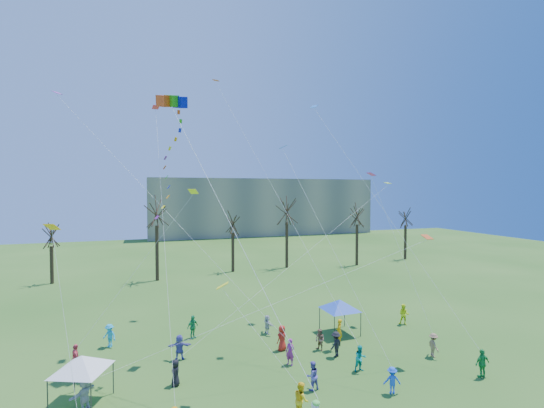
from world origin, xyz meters
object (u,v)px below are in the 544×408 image
object	(u,v)px
big_box_kite	(174,166)
canopy_tent_white	(82,363)
distant_building	(262,207)
canopy_tent_blue	(340,305)

from	to	relation	value
big_box_kite	canopy_tent_white	bearing A→B (deg)	-147.11
distant_building	canopy_tent_white	bearing A→B (deg)	-113.84
canopy_tent_white	canopy_tent_blue	distance (m)	19.22
distant_building	canopy_tent_blue	distance (m)	73.57
distant_building	canopy_tent_blue	xyz separation A→B (m)	(-15.21, -71.80, -5.11)
distant_building	canopy_tent_white	size ratio (longest dim) A/B	17.82
distant_building	canopy_tent_white	world-z (taller)	distant_building
big_box_kite	canopy_tent_blue	bearing A→B (deg)	5.79
big_box_kite	canopy_tent_white	size ratio (longest dim) A/B	6.02
canopy_tent_white	canopy_tent_blue	xyz separation A→B (m)	(18.62, 4.77, 0.08)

